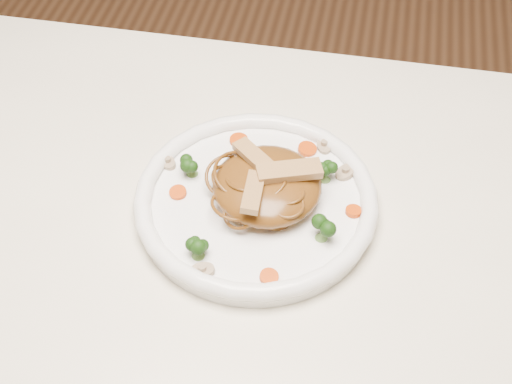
# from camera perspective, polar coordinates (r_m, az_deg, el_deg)

# --- Properties ---
(table) EXTENTS (1.20, 0.80, 0.75)m
(table) POSITION_cam_1_polar(r_m,az_deg,el_deg) (0.85, -3.20, -10.25)
(table) COLOR white
(table) RESTS_ON ground
(plate) EXTENTS (0.34, 0.34, 0.02)m
(plate) POSITION_cam_1_polar(r_m,az_deg,el_deg) (0.82, 0.00, -1.03)
(plate) COLOR white
(plate) RESTS_ON table
(noodle_mound) EXTENTS (0.15, 0.15, 0.04)m
(noodle_mound) POSITION_cam_1_polar(r_m,az_deg,el_deg) (0.80, 0.88, 0.53)
(noodle_mound) COLOR #5E3411
(noodle_mound) RESTS_ON plate
(chicken_a) EXTENTS (0.07, 0.05, 0.01)m
(chicken_a) POSITION_cam_1_polar(r_m,az_deg,el_deg) (0.78, 2.63, 1.66)
(chicken_a) COLOR tan
(chicken_a) RESTS_ON noodle_mound
(chicken_b) EXTENTS (0.06, 0.05, 0.01)m
(chicken_b) POSITION_cam_1_polar(r_m,az_deg,el_deg) (0.80, -0.15, 2.83)
(chicken_b) COLOR tan
(chicken_b) RESTS_ON noodle_mound
(chicken_c) EXTENTS (0.02, 0.06, 0.01)m
(chicken_c) POSITION_cam_1_polar(r_m,az_deg,el_deg) (0.76, -0.23, -0.01)
(chicken_c) COLOR tan
(chicken_c) RESTS_ON noodle_mound
(broccoli_0) EXTENTS (0.03, 0.03, 0.03)m
(broccoli_0) POSITION_cam_1_polar(r_m,az_deg,el_deg) (0.82, 5.51, 1.74)
(broccoli_0) COLOR #173F0D
(broccoli_0) RESTS_ON plate
(broccoli_1) EXTENTS (0.03, 0.03, 0.03)m
(broccoli_1) POSITION_cam_1_polar(r_m,az_deg,el_deg) (0.83, -5.10, 2.09)
(broccoli_1) COLOR #173F0D
(broccoli_1) RESTS_ON plate
(broccoli_2) EXTENTS (0.03, 0.03, 0.03)m
(broccoli_2) POSITION_cam_1_polar(r_m,az_deg,el_deg) (0.75, -4.63, -4.45)
(broccoli_2) COLOR #173F0D
(broccoli_2) RESTS_ON plate
(broccoli_3) EXTENTS (0.03, 0.03, 0.03)m
(broccoli_3) POSITION_cam_1_polar(r_m,az_deg,el_deg) (0.77, 5.24, -2.88)
(broccoli_3) COLOR #173F0D
(broccoli_3) RESTS_ON plate
(carrot_0) EXTENTS (0.03, 0.03, 0.00)m
(carrot_0) POSITION_cam_1_polar(r_m,az_deg,el_deg) (0.87, 4.07, 3.40)
(carrot_0) COLOR #B93406
(carrot_0) RESTS_ON plate
(carrot_1) EXTENTS (0.02, 0.02, 0.00)m
(carrot_1) POSITION_cam_1_polar(r_m,az_deg,el_deg) (0.82, -6.18, -0.04)
(carrot_1) COLOR #B93406
(carrot_1) RESTS_ON plate
(carrot_2) EXTENTS (0.02, 0.02, 0.00)m
(carrot_2) POSITION_cam_1_polar(r_m,az_deg,el_deg) (0.80, 7.70, -1.50)
(carrot_2) COLOR #B93406
(carrot_2) RESTS_ON plate
(carrot_3) EXTENTS (0.03, 0.03, 0.00)m
(carrot_3) POSITION_cam_1_polar(r_m,az_deg,el_deg) (0.87, -1.37, 4.11)
(carrot_3) COLOR #B93406
(carrot_3) RESTS_ON plate
(carrot_4) EXTENTS (0.02, 0.02, 0.00)m
(carrot_4) POSITION_cam_1_polar(r_m,az_deg,el_deg) (0.74, 1.04, -6.71)
(carrot_4) COLOR #B93406
(carrot_4) RESTS_ON plate
(mushroom_0) EXTENTS (0.03, 0.03, 0.01)m
(mushroom_0) POSITION_cam_1_polar(r_m,az_deg,el_deg) (0.75, -4.25, -6.21)
(mushroom_0) COLOR tan
(mushroom_0) RESTS_ON plate
(mushroom_1) EXTENTS (0.04, 0.04, 0.01)m
(mushroom_1) POSITION_cam_1_polar(r_m,az_deg,el_deg) (0.84, 7.05, 1.53)
(mushroom_1) COLOR tan
(mushroom_1) RESTS_ON plate
(mushroom_2) EXTENTS (0.03, 0.03, 0.01)m
(mushroom_2) POSITION_cam_1_polar(r_m,az_deg,el_deg) (0.85, -6.95, 2.31)
(mushroom_2) COLOR tan
(mushroom_2) RESTS_ON plate
(mushroom_3) EXTENTS (0.03, 0.03, 0.01)m
(mushroom_3) POSITION_cam_1_polar(r_m,az_deg,el_deg) (0.87, 5.39, 3.64)
(mushroom_3) COLOR tan
(mushroom_3) RESTS_ON plate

